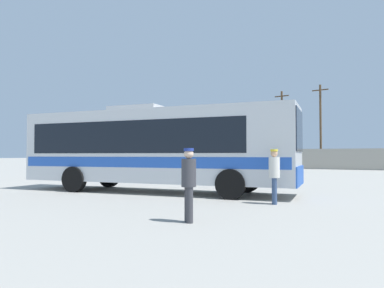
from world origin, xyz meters
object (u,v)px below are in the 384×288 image
Objects in this scene: attendant_by_bus_door at (274,173)px; parked_car_second_red at (220,161)px; utility_pole_near at (282,128)px; vendor_umbrella_near_gate_orange at (71,152)px; passenger_waiting_on_apron at (189,180)px; utility_pole_far at (321,125)px; coach_bus_silver_blue at (153,146)px; roadside_tree_midleft at (240,135)px; roadside_tree_left at (185,135)px; parked_car_leftmost_silver at (172,161)px.

attendant_by_bus_door is 28.96m from parked_car_second_red.
vendor_umbrella_near_gate_orange is at bearing -104.00° from utility_pole_near.
utility_pole_far is at bearing 94.46° from passenger_waiting_on_apron.
coach_bus_silver_blue reaches higher than vendor_umbrella_near_gate_orange.
utility_pole_near reaches higher than passenger_waiting_on_apron.
roadside_tree_midleft is at bearing 87.62° from vendor_umbrella_near_gate_orange.
utility_pole_near is 4.94m from utility_pole_far.
passenger_waiting_on_apron is at bearing -48.11° from coach_bus_silver_blue.
coach_bus_silver_blue is 6.93× the size of passenger_waiting_on_apron.
coach_bus_silver_blue is 5.74× the size of vendor_umbrella_near_gate_orange.
utility_pole_far reaches higher than coach_bus_silver_blue.
utility_pole_far is (11.43, 25.47, 3.20)m from vendor_umbrella_near_gate_orange.
vendor_umbrella_near_gate_orange is at bearing -73.61° from roadside_tree_left.
utility_pole_near is 15.95m from roadside_tree_left.
utility_pole_far is at bearing -13.17° from roadside_tree_left.
roadside_tree_midleft reaches higher than passenger_waiting_on_apron.
roadside_tree_midleft is at bearing -17.03° from roadside_tree_left.
parked_car_leftmost_silver is 11.67m from roadside_tree_left.
coach_bus_silver_blue is 1.24× the size of utility_pole_near.
attendant_by_bus_door is 0.27× the size of roadside_tree_left.
roadside_tree_left is at bearing 162.97° from roadside_tree_midleft.
utility_pole_far reaches higher than roadside_tree_midleft.
vendor_umbrella_near_gate_orange reaches higher than parked_car_leftmost_silver.
vendor_umbrella_near_gate_orange is at bearing 146.00° from passenger_waiting_on_apron.
parked_car_second_red is at bearing 108.25° from coach_bus_silver_blue.
utility_pole_near is (6.71, 26.90, 3.15)m from vendor_umbrella_near_gate_orange.
passenger_waiting_on_apron is 46.12m from roadside_tree_left.
attendant_by_bus_door is at bearing -75.69° from utility_pole_near.
utility_pole_far is 20.88m from roadside_tree_left.
passenger_waiting_on_apron is at bearing -34.00° from vendor_umbrella_near_gate_orange.
attendant_by_bus_door is at bearing -20.78° from vendor_umbrella_near_gate_orange.
passenger_waiting_on_apron is 0.18× the size of utility_pole_far.
parked_car_leftmost_silver is (-4.72, 19.97, -0.89)m from vendor_umbrella_near_gate_orange.
utility_pole_far reaches higher than roadside_tree_left.
vendor_umbrella_near_gate_orange is 0.21× the size of utility_pole_far.
attendant_by_bus_door is 0.37× the size of parked_car_second_red.
roadside_tree_left is (-18.53, 34.74, 2.60)m from coach_bus_silver_blue.
passenger_waiting_on_apron reaches higher than parked_car_second_red.
roadside_tree_left is at bearing 135.51° from parked_car_second_red.
attendant_by_bus_door is 0.40× the size of parked_car_leftmost_silver.
parked_car_second_red is 9.54m from utility_pole_near.
attendant_by_bus_door is 3.95m from passenger_waiting_on_apron.
parked_car_second_red is at bearing -44.49° from roadside_tree_left.
attendant_by_bus_door is at bearing -62.33° from parked_car_second_red.
roadside_tree_left reaches higher than coach_bus_silver_blue.
attendant_by_bus_door is 43.30m from roadside_tree_left.
parked_car_leftmost_silver is at bearing 127.56° from attendant_by_bus_door.
utility_pole_far reaches higher than parked_car_second_red.
parked_car_second_red is 15.12m from roadside_tree_left.
roadside_tree_midleft reaches higher than coach_bus_silver_blue.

